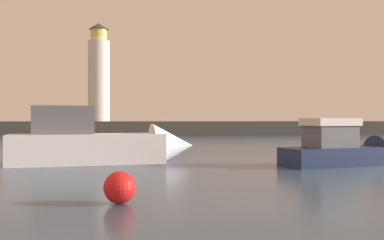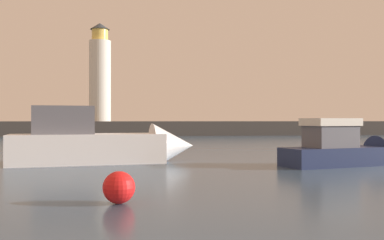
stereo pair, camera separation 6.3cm
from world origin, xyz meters
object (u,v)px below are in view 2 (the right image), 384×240
mooring_buoy (119,187)px  motorboat_0 (109,144)px  motorboat_2 (351,150)px  lighthouse (100,75)px

mooring_buoy → motorboat_0: bearing=93.9°
motorboat_2 → mooring_buoy: (-10.82, -8.33, -0.31)m
motorboat_2 → lighthouse: bearing=109.2°
lighthouse → mooring_buoy: 50.74m
motorboat_2 → mooring_buoy: motorboat_2 is taller
motorboat_0 → motorboat_2: size_ratio=1.35×
lighthouse → motorboat_2: lighthouse is taller
motorboat_2 → motorboat_0: bearing=166.8°
motorboat_2 → mooring_buoy: bearing=-142.4°
lighthouse → motorboat_2: bearing=-70.8°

